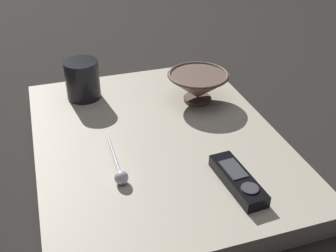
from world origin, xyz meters
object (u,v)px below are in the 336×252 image
tv_remote_near (238,180)px  teaspoon (120,173)px  coffee_mug (82,79)px  cereal_bowl (198,85)px

tv_remote_near → teaspoon: bearing=67.7°
coffee_mug → tv_remote_near: size_ratio=0.78×
coffee_mug → teaspoon: (-0.35, -0.02, -0.04)m
cereal_bowl → coffee_mug: size_ratio=1.29×
cereal_bowl → coffee_mug: (0.11, 0.27, 0.01)m
tv_remote_near → cereal_bowl: bearing=-8.1°
cereal_bowl → tv_remote_near: cereal_bowl is taller
cereal_bowl → tv_remote_near: bearing=171.9°
coffee_mug → cereal_bowl: bearing=-111.2°
coffee_mug → tv_remote_near: 0.50m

